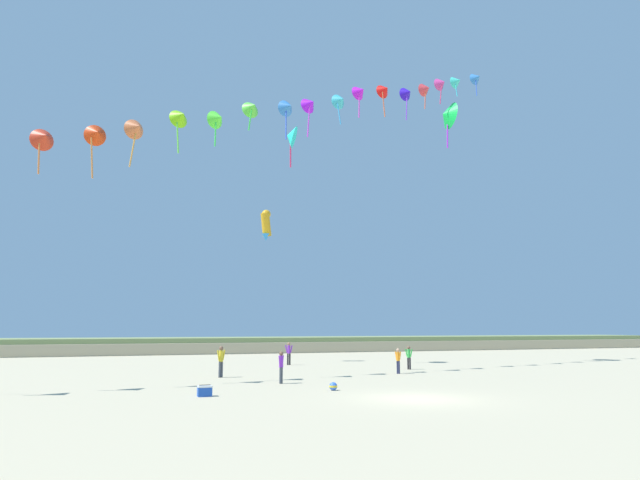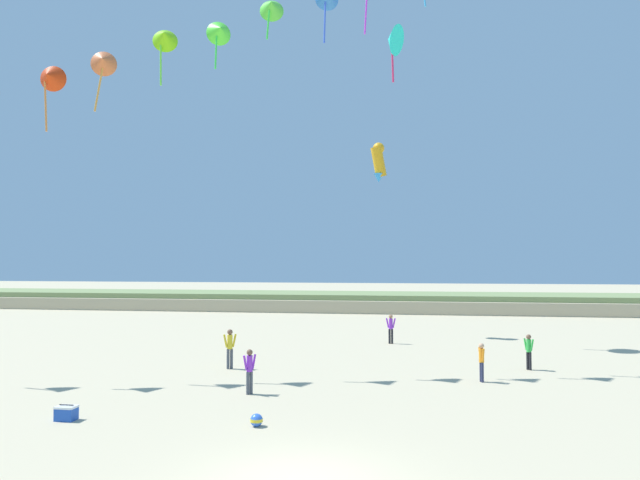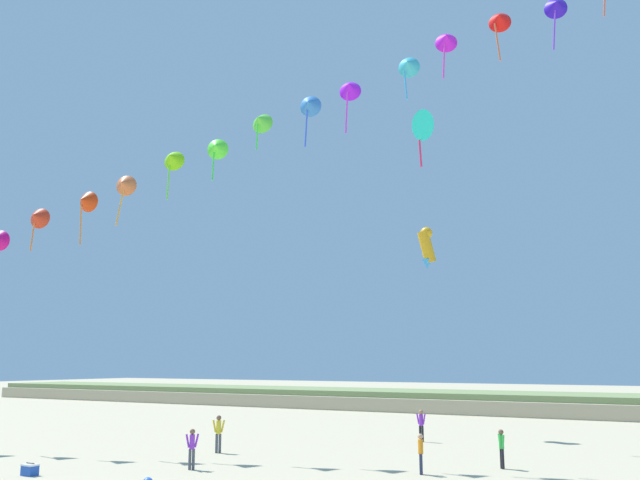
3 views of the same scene
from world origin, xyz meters
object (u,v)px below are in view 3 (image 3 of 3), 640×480
(person_near_right, at_px, (192,446))
(person_mid_center, at_px, (219,431))
(large_kite_high_solo, at_px, (427,246))
(beach_cooler, at_px, (30,470))
(person_near_left, at_px, (421,423))
(large_kite_low_lead, at_px, (419,125))
(person_far_left, at_px, (502,446))
(person_far_right, at_px, (421,451))

(person_near_right, relative_size, person_mid_center, 0.91)
(large_kite_high_solo, bearing_deg, beach_cooler, -110.41)
(person_near_left, height_order, large_kite_low_lead, large_kite_low_lead)
(person_near_right, height_order, large_kite_low_lead, large_kite_low_lead)
(person_far_left, bearing_deg, beach_cooler, -145.36)
(person_far_left, bearing_deg, person_far_right, -128.75)
(person_far_right, height_order, large_kite_high_solo, large_kite_high_solo)
(person_far_left, bearing_deg, person_near_left, 130.97)
(person_near_left, relative_size, large_kite_low_lead, 0.48)
(person_near_left, height_order, large_kite_high_solo, large_kite_high_solo)
(person_near_left, bearing_deg, large_kite_low_lead, 72.45)
(beach_cooler, bearing_deg, person_mid_center, 75.71)
(large_kite_low_lead, bearing_deg, person_near_right, -108.39)
(person_near_left, distance_m, beach_cooler, 19.69)
(person_near_right, xyz_separation_m, person_far_left, (10.69, 6.34, -0.03))
(person_near_left, bearing_deg, person_mid_center, -126.78)
(person_near_right, height_order, beach_cooler, person_near_right)
(beach_cooler, bearing_deg, large_kite_low_lead, 63.41)
(person_near_left, bearing_deg, beach_cooler, -116.84)
(person_far_right, bearing_deg, large_kite_low_lead, 109.32)
(person_far_left, relative_size, beach_cooler, 2.66)
(person_far_left, height_order, large_kite_low_lead, large_kite_low_lead)
(person_far_left, distance_m, large_kite_high_solo, 16.80)
(large_kite_high_solo, bearing_deg, person_near_right, -101.70)
(person_near_right, bearing_deg, large_kite_high_solo, 78.30)
(person_near_left, xyz_separation_m, person_near_right, (-4.49, -13.48, -0.05))
(person_far_right, height_order, large_kite_low_lead, large_kite_low_lead)
(beach_cooler, bearing_deg, person_near_left, 63.16)
(person_far_right, bearing_deg, person_near_left, 111.07)
(person_mid_center, xyz_separation_m, large_kite_low_lead, (6.86, 9.48, 16.91))
(person_far_right, bearing_deg, person_far_left, 51.25)
(person_mid_center, relative_size, person_far_right, 1.14)
(person_near_left, relative_size, person_far_right, 1.11)
(person_far_right, bearing_deg, large_kite_high_solo, 108.73)
(large_kite_high_solo, bearing_deg, person_far_right, -71.27)
(person_mid_center, height_order, large_kite_high_solo, large_kite_high_solo)
(large_kite_low_lead, height_order, beach_cooler, large_kite_low_lead)
(person_near_right, distance_m, large_kite_low_lead, 22.51)
(person_far_right, relative_size, large_kite_high_solo, 0.58)
(person_far_left, bearing_deg, large_kite_high_solo, 122.52)
(large_kite_high_solo, height_order, beach_cooler, large_kite_high_solo)
(person_mid_center, distance_m, person_far_right, 10.62)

